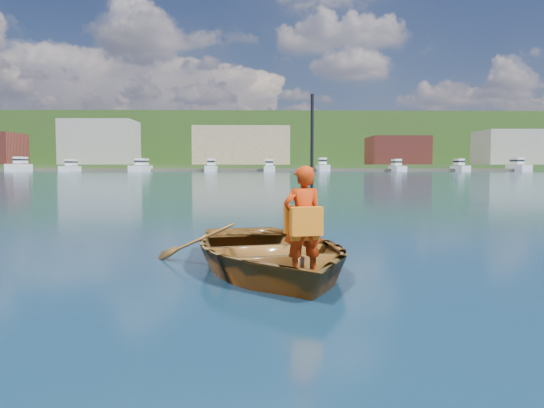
{
  "coord_description": "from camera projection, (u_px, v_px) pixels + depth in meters",
  "views": [
    {
      "loc": [
        1.08,
        -5.58,
        1.26
      ],
      "look_at": [
        1.22,
        0.85,
        0.81
      ],
      "focal_mm": 35.0,
      "sensor_mm": 36.0,
      "label": 1
    }
  ],
  "objects": [
    {
      "name": "dock",
      "position": [
        236.0,
        170.0,
        153.08
      ],
      "size": [
        160.01,
        11.39,
        0.8
      ],
      "color": "#50483C",
      "rests_on": "ground"
    },
    {
      "name": "hillside_trees",
      "position": [
        236.0,
        130.0,
        241.24
      ],
      "size": [
        287.58,
        84.38,
        25.73
      ],
      "color": "#382314",
      "rests_on": "ground"
    },
    {
      "name": "shoreline",
      "position": [
        259.0,
        147.0,
        240.89
      ],
      "size": [
        400.0,
        140.0,
        22.0
      ],
      "color": "#355022",
      "rests_on": "ground"
    },
    {
      "name": "marina_yachts",
      "position": [
        251.0,
        167.0,
        148.42
      ],
      "size": [
        142.97,
        13.68,
        4.34
      ],
      "color": "white",
      "rests_on": "ground"
    },
    {
      "name": "rowboat",
      "position": [
        268.0,
        252.0,
        6.49
      ],
      "size": [
        3.4,
        4.17,
        0.76
      ],
      "color": "brown",
      "rests_on": "ground"
    },
    {
      "name": "waterfront_buildings",
      "position": [
        233.0,
        147.0,
        169.49
      ],
      "size": [
        202.0,
        16.0,
        14.0
      ],
      "color": "maroon",
      "rests_on": "ground"
    },
    {
      "name": "ground",
      "position": [
        159.0,
        286.0,
        5.63
      ],
      "size": [
        600.0,
        600.0,
        0.0
      ],
      "color": "#0E2E48",
      "rests_on": "ground"
    },
    {
      "name": "child_paddler",
      "position": [
        303.0,
        221.0,
        5.63
      ],
      "size": [
        0.48,
        0.41,
        1.95
      ],
      "color": "#B82C08",
      "rests_on": "ground"
    }
  ]
}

